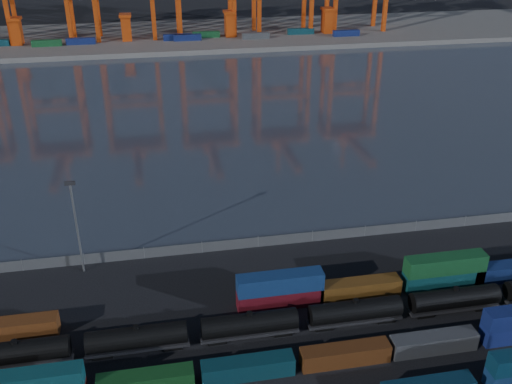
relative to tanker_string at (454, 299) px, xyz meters
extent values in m
plane|color=black|center=(-25.37, -4.92, -2.16)|extent=(700.00, 700.00, 0.00)
plane|color=#2F3744|center=(-25.37, 100.08, -2.15)|extent=(700.00, 700.00, 0.00)
cube|color=#514F4C|center=(-25.37, 205.08, -1.16)|extent=(700.00, 70.00, 2.00)
cube|color=#0D4147|center=(-58.72, -7.31, 1.76)|extent=(12.05, 2.45, 2.61)
cube|color=#12431A|center=(-45.49, -7.31, -0.85)|extent=(12.05, 2.45, 2.61)
cube|color=#0B303A|center=(-32.51, -7.31, -0.85)|extent=(12.05, 2.45, 2.61)
cube|color=#532910|center=(-19.40, -7.31, -0.85)|extent=(12.05, 2.45, 2.61)
cube|color=#3C3E41|center=(-6.81, -7.31, -0.85)|extent=(12.05, 2.45, 2.61)
cube|color=brown|center=(-64.07, 6.13, -0.74)|extent=(13.07, 2.66, 2.83)
cube|color=#580D16|center=(-25.26, 6.13, -0.74)|extent=(13.07, 2.66, 2.83)
cube|color=navy|center=(-25.26, 6.13, 2.09)|extent=(13.07, 2.66, 2.83)
cube|color=brown|center=(-12.68, 6.13, -0.74)|extent=(13.07, 2.66, 2.83)
cube|color=#0C3D42|center=(1.41, 6.13, -0.74)|extent=(13.07, 2.66, 2.83)
cube|color=#154E25|center=(1.41, 6.13, 2.09)|extent=(13.07, 2.66, 2.83)
cube|color=navy|center=(12.86, 6.13, -0.74)|extent=(13.07, 2.66, 2.83)
cylinder|color=black|center=(-62.00, 0.00, 0.23)|extent=(13.49, 3.01, 3.01)
cylinder|color=black|center=(-62.00, 0.00, 1.89)|extent=(0.83, 0.83, 0.52)
cube|color=black|center=(-62.00, 0.00, -1.43)|extent=(14.01, 2.08, 0.42)
cube|color=black|center=(-57.33, 0.00, -1.85)|extent=(2.59, 1.87, 0.62)
cylinder|color=black|center=(-46.50, 0.00, 0.23)|extent=(13.49, 3.01, 3.01)
cylinder|color=black|center=(-46.50, 0.00, 1.89)|extent=(0.83, 0.83, 0.52)
cube|color=black|center=(-46.50, 0.00, -1.43)|extent=(14.01, 2.08, 0.42)
cube|color=black|center=(-51.17, 0.00, -1.85)|extent=(2.59, 1.87, 0.62)
cube|color=black|center=(-41.83, 0.00, -1.85)|extent=(2.59, 1.87, 0.62)
cylinder|color=black|center=(-31.00, 0.00, 0.23)|extent=(13.49, 3.01, 3.01)
cylinder|color=black|center=(-31.00, 0.00, 1.89)|extent=(0.83, 0.83, 0.52)
cube|color=black|center=(-31.00, 0.00, -1.43)|extent=(14.01, 2.08, 0.42)
cube|color=black|center=(-35.67, 0.00, -1.85)|extent=(2.59, 1.87, 0.62)
cube|color=black|center=(-26.33, 0.00, -1.85)|extent=(2.59, 1.87, 0.62)
cylinder|color=black|center=(-15.50, 0.00, 0.23)|extent=(13.49, 3.01, 3.01)
cylinder|color=black|center=(-15.50, 0.00, 1.89)|extent=(0.83, 0.83, 0.52)
cube|color=black|center=(-15.50, 0.00, -1.43)|extent=(14.01, 2.08, 0.42)
cube|color=black|center=(-20.17, 0.00, -1.85)|extent=(2.59, 1.87, 0.62)
cube|color=black|center=(-10.83, 0.00, -1.85)|extent=(2.59, 1.87, 0.62)
cylinder|color=black|center=(0.00, 0.00, 0.23)|extent=(13.49, 3.01, 3.01)
cylinder|color=black|center=(0.00, 0.00, 1.89)|extent=(0.83, 0.83, 0.52)
cube|color=black|center=(0.00, 0.00, -1.43)|extent=(14.01, 2.08, 0.42)
cube|color=black|center=(-4.67, 0.00, -1.85)|extent=(2.59, 1.87, 0.62)
cube|color=black|center=(4.67, 0.00, -1.85)|extent=(2.59, 1.87, 0.62)
cube|color=#595B5E|center=(-25.37, 23.08, -1.16)|extent=(160.00, 0.06, 2.00)
cylinder|color=slate|center=(-65.37, 23.08, -1.06)|extent=(0.12, 0.12, 2.20)
cylinder|color=slate|center=(-55.37, 23.08, -1.06)|extent=(0.12, 0.12, 2.20)
cylinder|color=slate|center=(-45.37, 23.08, -1.06)|extent=(0.12, 0.12, 2.20)
cylinder|color=slate|center=(-35.37, 23.08, -1.06)|extent=(0.12, 0.12, 2.20)
cylinder|color=slate|center=(-25.37, 23.08, -1.06)|extent=(0.12, 0.12, 2.20)
cylinder|color=slate|center=(-15.37, 23.08, -1.06)|extent=(0.12, 0.12, 2.20)
cylinder|color=slate|center=(-5.37, 23.08, -1.06)|extent=(0.12, 0.12, 2.20)
cylinder|color=slate|center=(4.63, 23.08, -1.06)|extent=(0.12, 0.12, 2.20)
cylinder|color=slate|center=(14.63, 23.08, -1.06)|extent=(0.12, 0.12, 2.20)
cylinder|color=slate|center=(-55.37, 21.08, 5.84)|extent=(0.36, 0.36, 16.00)
cube|color=black|center=(-55.37, 21.08, 14.14)|extent=(1.60, 0.40, 0.60)
cube|color=navy|center=(-24.72, 189.75, 1.14)|extent=(12.00, 2.44, 2.60)
cube|color=navy|center=(45.97, 186.00, 1.14)|extent=(12.00, 2.44, 2.60)
cube|color=navy|center=(-29.01, 191.16, 1.14)|extent=(12.00, 2.44, 2.60)
cube|color=#3F4244|center=(5.00, 187.78, 1.14)|extent=(12.00, 2.44, 2.60)
cube|color=#144C23|center=(-83.12, 189.27, 1.14)|extent=(12.00, 2.44, 2.60)
cube|color=navy|center=(-69.53, 190.60, 1.14)|extent=(12.00, 2.44, 2.60)
cube|color=#144C23|center=(-16.03, 194.56, 1.14)|extent=(12.00, 2.44, 2.60)
cube|color=#0C3842|center=(27.03, 193.90, 1.14)|extent=(12.00, 2.44, 2.60)
cube|color=#C63F0E|center=(-95.37, 195.08, 4.84)|extent=(4.00, 6.00, 10.00)
cube|color=#C63F0E|center=(-95.37, 195.08, 10.34)|extent=(5.00, 7.00, 1.20)
cube|color=#C63F0E|center=(-50.37, 195.08, 4.84)|extent=(4.00, 6.00, 10.00)
cube|color=#C63F0E|center=(-50.37, 195.08, 10.34)|extent=(5.00, 7.00, 1.20)
cube|color=#C63F0E|center=(-5.37, 195.08, 4.84)|extent=(4.00, 6.00, 10.00)
cube|color=#C63F0E|center=(-5.37, 195.08, 10.34)|extent=(5.00, 7.00, 1.20)
cube|color=#C63F0E|center=(39.63, 195.08, 4.84)|extent=(4.00, 6.00, 10.00)
cube|color=#C63F0E|center=(39.63, 195.08, 10.34)|extent=(5.00, 7.00, 1.20)
camera|label=1|loc=(-41.70, -61.86, 52.50)|focal=40.00mm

